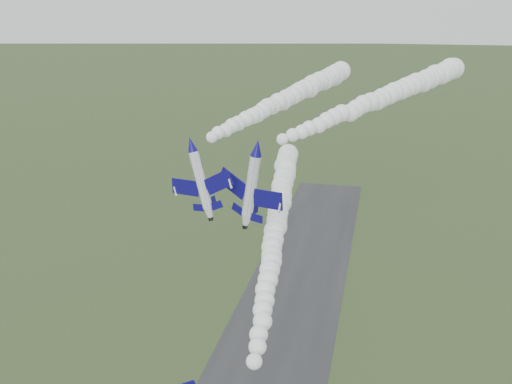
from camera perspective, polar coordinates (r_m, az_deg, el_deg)
smoke_trail_jet_lead at (r=95.55m, az=2.08°, el=-3.07°), size 16.18×76.28×4.60m
jet_pair_left at (r=83.92m, az=-6.54°, el=4.76°), size 10.60×12.82×3.97m
smoke_trail_jet_pair_left at (r=114.68m, az=3.39°, el=9.47°), size 20.93×64.25×4.75m
jet_pair_right at (r=81.31m, az=0.05°, el=4.45°), size 11.73×13.60×3.94m
smoke_trail_jet_pair_right at (r=114.04m, az=12.91°, el=9.34°), size 34.63×67.42×4.98m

